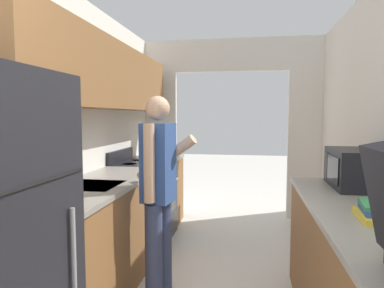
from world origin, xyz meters
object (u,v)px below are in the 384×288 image
at_px(person, 158,195).
at_px(book_stack, 381,212).
at_px(range_oven, 145,200).
at_px(microwave, 355,169).

xyz_separation_m(person, book_stack, (1.35, -0.59, 0.10)).
xyz_separation_m(range_oven, microwave, (1.98, -1.09, 0.59)).
distance_m(range_oven, microwave, 2.33).
relative_size(person, book_stack, 5.54).
distance_m(range_oven, person, 1.47).
bearing_deg(book_stack, range_oven, 134.48).
xyz_separation_m(range_oven, book_stack, (1.87, -1.91, 0.48)).
xyz_separation_m(microwave, book_stack, (-0.10, -0.82, -0.10)).
height_order(range_oven, book_stack, range_oven).
height_order(microwave, book_stack, microwave).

